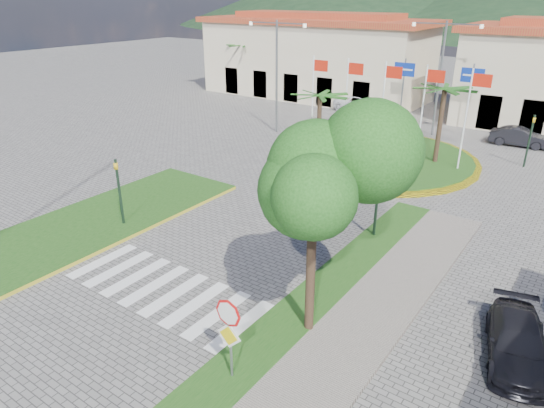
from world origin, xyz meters
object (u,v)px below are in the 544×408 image
Objects in this scene: roundabout_island at (375,157)px; car_dark_a at (358,100)px; stop_sign at (229,328)px; white_van at (362,104)px; car_side_right at (517,342)px; car_dark_b at (520,137)px; deciduous_tree at (314,176)px.

roundabout_island is 16.00m from car_dark_a.
roundabout_island is 20.69m from stop_sign.
car_dark_a is (-12.90, 33.89, -1.25)m from stop_sign.
car_side_right is at bearing -147.81° from white_van.
car_side_right is at bearing -174.11° from car_dark_b.
car_dark_a is at bearing 110.84° from stop_sign.
roundabout_island is 13.77m from white_van.
deciduous_tree reaches higher than car_dark_a.
deciduous_tree is 1.38× the size of white_van.
white_van is 1.28× the size of car_dark_b.
car_dark_b is at bearing -123.45° from car_dark_a.
roundabout_island is 2.58× the size of white_van.
white_van is (-11.63, 32.03, -1.11)m from stop_sign.
car_dark_a is at bearing 120.03° from roundabout_island.
car_dark_a is 0.83× the size of car_side_right.
car_side_right is (6.08, 5.45, -1.23)m from stop_sign.
car_side_right is at bearing 41.88° from stop_sign.
car_dark_b is (13.57, -3.40, -0.05)m from white_van.
stop_sign is 8.26m from car_side_right.
deciduous_tree reaches higher than roundabout_island.
car_side_right reaches higher than car_dark_a.
white_van is 1.28× the size of car_side_right.
deciduous_tree is 7.56m from car_side_right.
white_van reaches higher than car_dark_a.
car_side_right is (17.71, -26.58, -0.13)m from white_van.
car_dark_b is (1.34, 25.60, -4.54)m from deciduous_tree.
car_dark_b is (14.84, -5.25, 0.09)m from car_dark_a.
car_dark_b is at bearing -105.56° from white_van.
roundabout_island is 10.99m from car_dark_b.
stop_sign reaches higher than car_dark_b.
car_side_right is at bearing -53.03° from roundabout_island.
car_side_right is (10.98, -14.58, 0.39)m from roundabout_island.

